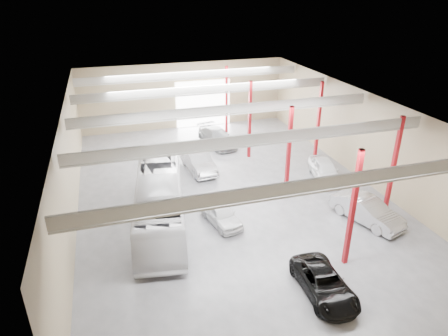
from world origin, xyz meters
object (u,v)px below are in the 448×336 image
car_row_c (217,137)px  black_sedan (324,283)px  car_row_b (198,161)px  car_right_far (325,169)px  coach_bus (160,199)px  car_right_near (367,210)px  car_row_a (221,214)px

car_row_c → black_sedan: bearing=-102.6°
car_row_b → car_right_far: size_ratio=1.13×
coach_bus → black_sedan: (6.93, -9.25, -1.06)m
black_sedan → car_right_far: size_ratio=1.01×
car_row_c → car_right_near: bearing=-82.0°
black_sedan → car_row_a: size_ratio=1.17×
black_sedan → coach_bus: bearing=129.1°
car_row_b → car_right_near: (8.86, -11.08, -0.02)m
coach_bus → car_row_b: (4.26, 7.15, -0.85)m
car_row_a → car_right_near: bearing=-27.8°
car_row_a → car_row_c: bearing=62.9°
black_sedan → car_right_near: (6.19, 5.32, 0.19)m
black_sedan → car_right_near: 8.16m
car_row_c → car_row_a: bearing=-116.2°
car_row_b → car_row_c: car_row_b is taller
car_row_b → black_sedan: bearing=-86.6°
black_sedan → car_row_b: (-2.67, 16.39, 0.21)m
car_row_c → car_right_far: bearing=-68.2°
car_row_b → car_right_far: 10.49m
car_row_a → coach_bus: bearing=148.7°
car_row_a → car_right_near: (9.35, -2.62, 0.16)m
car_row_b → car_right_far: car_row_b is taller
car_right_near → car_right_far: size_ratio=1.10×
coach_bus → car_row_a: (3.77, -1.31, -1.03)m
coach_bus → car_right_near: 13.73m
car_row_a → car_row_c: 14.15m
coach_bus → black_sedan: size_ratio=2.63×
coach_bus → car_right_far: 14.02m
car_right_far → coach_bus: bearing=-156.7°
car_row_a → car_row_c: size_ratio=0.72×
car_right_near → car_right_far: (0.61, 6.58, -0.05)m
car_row_b → car_right_far: bearing=-31.2°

